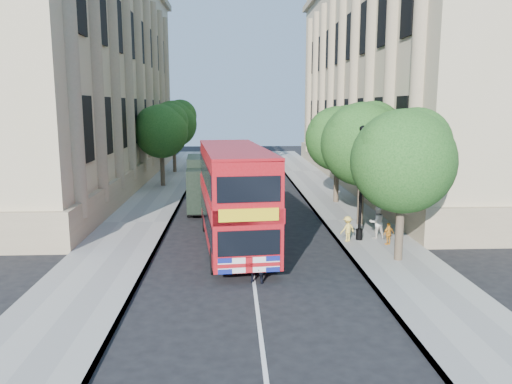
{
  "coord_description": "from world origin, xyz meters",
  "views": [
    {
      "loc": [
        -0.73,
        -15.69,
        6.15
      ],
      "look_at": [
        0.33,
        6.34,
        2.3
      ],
      "focal_mm": 35.0,
      "sensor_mm": 36.0,
      "label": 1
    }
  ],
  "objects": [
    {
      "name": "building_right",
      "position": [
        13.8,
        24.0,
        9.0
      ],
      "size": [
        12.0,
        38.0,
        18.0
      ],
      "primitive_type": "cube",
      "color": "tan",
      "rests_on": "ground"
    },
    {
      "name": "police_constable",
      "position": [
        0.1,
        1.0,
        0.97
      ],
      "size": [
        0.82,
        0.65,
        1.95
      ],
      "primitive_type": "imported",
      "rotation": [
        0.0,
        0.0,
        2.84
      ],
      "color": "black",
      "rests_on": "ground"
    },
    {
      "name": "child_a",
      "position": [
        6.07,
        5.13,
        0.61
      ],
      "size": [
        0.62,
        0.47,
        0.98
      ],
      "primitive_type": "imported",
      "rotation": [
        0.0,
        0.0,
        3.6
      ],
      "color": "orange",
      "rests_on": "pavement_right"
    },
    {
      "name": "tree_right_near",
      "position": [
        5.84,
        3.03,
        4.25
      ],
      "size": [
        4.0,
        4.0,
        6.08
      ],
      "color": "#473828",
      "rests_on": "ground"
    },
    {
      "name": "tree_left_back",
      "position": [
        -5.96,
        30.03,
        4.71
      ],
      "size": [
        4.2,
        4.2,
        6.65
      ],
      "color": "#473828",
      "rests_on": "ground"
    },
    {
      "name": "building_left",
      "position": [
        -13.8,
        24.0,
        9.0
      ],
      "size": [
        12.0,
        38.0,
        18.0
      ],
      "primitive_type": "cube",
      "color": "tan",
      "rests_on": "ground"
    },
    {
      "name": "double_decker_bus",
      "position": [
        -0.66,
        5.37,
        2.38
      ],
      "size": [
        3.38,
        9.52,
        4.31
      ],
      "rotation": [
        0.0,
        0.0,
        0.1
      ],
      "color": "#A30B12",
      "rests_on": "ground"
    },
    {
      "name": "box_van",
      "position": [
        -2.24,
        13.32,
        1.53
      ],
      "size": [
        2.53,
        5.57,
        3.12
      ],
      "rotation": [
        0.0,
        0.0,
        0.06
      ],
      "color": "black",
      "rests_on": "ground"
    },
    {
      "name": "ground",
      "position": [
        0.0,
        0.0,
        0.0
      ],
      "size": [
        120.0,
        120.0,
        0.0
      ],
      "primitive_type": "plane",
      "color": "black",
      "rests_on": "ground"
    },
    {
      "name": "tree_right_far",
      "position": [
        5.84,
        15.03,
        4.31
      ],
      "size": [
        4.0,
        4.0,
        6.15
      ],
      "color": "#473828",
      "rests_on": "ground"
    },
    {
      "name": "pavement_right",
      "position": [
        5.75,
        10.0,
        0.06
      ],
      "size": [
        3.5,
        80.0,
        0.12
      ],
      "primitive_type": "cube",
      "color": "gray",
      "rests_on": "ground"
    },
    {
      "name": "pavement_left",
      "position": [
        -5.75,
        10.0,
        0.06
      ],
      "size": [
        3.5,
        80.0,
        0.12
      ],
      "primitive_type": "cube",
      "color": "gray",
      "rests_on": "ground"
    },
    {
      "name": "lamp_post",
      "position": [
        5.0,
        6.0,
        2.51
      ],
      "size": [
        0.32,
        0.32,
        5.16
      ],
      "color": "black",
      "rests_on": "pavement_right"
    },
    {
      "name": "woman_pedestrian",
      "position": [
        5.86,
        6.22,
        0.87
      ],
      "size": [
        0.8,
        0.67,
        1.51
      ],
      "primitive_type": "imported",
      "rotation": [
        0.0,
        0.0,
        3.28
      ],
      "color": "silver",
      "rests_on": "pavement_right"
    },
    {
      "name": "tree_left_far",
      "position": [
        -5.96,
        22.03,
        4.44
      ],
      "size": [
        4.0,
        4.0,
        6.3
      ],
      "color": "#473828",
      "rests_on": "ground"
    },
    {
      "name": "child_b",
      "position": [
        4.4,
        5.77,
        0.69
      ],
      "size": [
        0.85,
        0.72,
        1.15
      ],
      "primitive_type": "imported",
      "rotation": [
        0.0,
        0.0,
        3.62
      ],
      "color": "#F5CE53",
      "rests_on": "pavement_right"
    },
    {
      "name": "tree_right_mid",
      "position": [
        5.84,
        9.03,
        4.45
      ],
      "size": [
        4.2,
        4.2,
        6.37
      ],
      "color": "#473828",
      "rests_on": "ground"
    }
  ]
}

